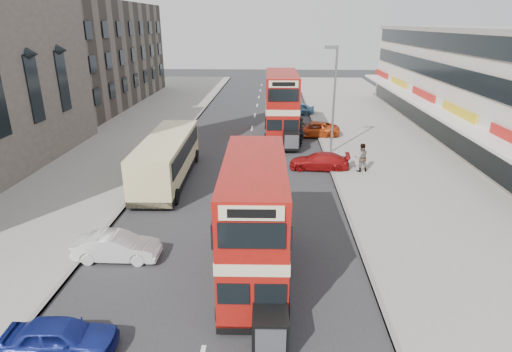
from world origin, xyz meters
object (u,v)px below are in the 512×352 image
(car_right_c, at_px, (297,109))
(pedestrian_near, at_px, (361,157))
(bus_second, at_px, (281,105))
(car_left_near, at_px, (61,337))
(car_right_a, at_px, (319,161))
(street_lamp, at_px, (333,92))
(cyclist, at_px, (301,136))
(car_right_b, at_px, (312,129))
(bus_main, at_px, (255,221))
(car_left_front, at_px, (117,247))
(coach, at_px, (167,157))

(car_right_c, xyz_separation_m, pedestrian_near, (3.35, -19.19, 0.49))
(bus_second, height_order, car_left_near, bus_second)
(bus_second, distance_m, car_right_a, 9.52)
(street_lamp, height_order, cyclist, street_lamp)
(car_left_near, bearing_deg, cyclist, -23.26)
(street_lamp, xyz_separation_m, car_right_b, (-0.95, 5.25, -4.12))
(bus_second, distance_m, car_right_c, 10.05)
(car_right_c, relative_size, pedestrian_near, 1.94)
(street_lamp, distance_m, car_right_a, 5.75)
(bus_main, height_order, car_left_near, bus_main)
(car_left_near, relative_size, car_left_front, 0.94)
(car_left_front, xyz_separation_m, car_right_c, (9.25, 30.75, 0.05))
(street_lamp, relative_size, car_left_front, 2.23)
(car_left_front, height_order, car_right_b, car_right_b)
(car_left_near, height_order, car_right_a, car_right_a)
(car_right_c, relative_size, cyclist, 1.64)
(bus_second, xyz_separation_m, car_left_near, (-7.11, -26.62, -2.27))
(coach, relative_size, car_left_front, 2.77)
(street_lamp, height_order, bus_main, street_lamp)
(car_left_near, bearing_deg, car_left_front, -0.88)
(car_right_c, bearing_deg, street_lamp, 11.28)
(car_left_front, height_order, car_right_a, car_left_front)
(car_right_c, bearing_deg, cyclist, 2.78)
(bus_second, bearing_deg, car_right_b, -178.88)
(cyclist, bearing_deg, bus_second, 121.55)
(street_lamp, xyz_separation_m, coach, (-11.21, -6.29, -3.22))
(bus_main, xyz_separation_m, cyclist, (2.95, 19.35, -1.68))
(car_right_b, bearing_deg, car_right_c, -174.09)
(street_lamp, height_order, car_left_front, street_lamp)
(bus_main, distance_m, car_left_near, 7.54)
(car_right_b, relative_size, pedestrian_near, 2.42)
(street_lamp, relative_size, car_left_near, 2.37)
(street_lamp, height_order, coach, street_lamp)
(coach, relative_size, car_right_b, 2.12)
(bus_second, distance_m, car_right_b, 3.57)
(bus_main, xyz_separation_m, car_right_c, (3.25, 31.77, -1.82))
(bus_second, xyz_separation_m, car_right_b, (2.82, 0.10, -2.19))
(street_lamp, height_order, car_right_a, street_lamp)
(bus_main, distance_m, bus_second, 22.20)
(street_lamp, xyz_separation_m, car_left_near, (-10.87, -21.48, -4.20))
(car_left_near, xyz_separation_m, cyclist, (8.73, 23.81, 0.21))
(cyclist, bearing_deg, street_lamp, -46.01)
(bus_main, relative_size, cyclist, 3.67)
(car_left_near, xyz_separation_m, pedestrian_near, (12.38, 17.04, 0.55))
(car_left_front, height_order, cyclist, cyclist)
(bus_main, xyz_separation_m, pedestrian_near, (6.60, 12.58, -1.34))
(car_right_c, height_order, pedestrian_near, pedestrian_near)
(car_right_a, distance_m, pedestrian_near, 2.86)
(street_lamp, height_order, car_right_c, street_lamp)
(bus_main, bearing_deg, coach, -61.70)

